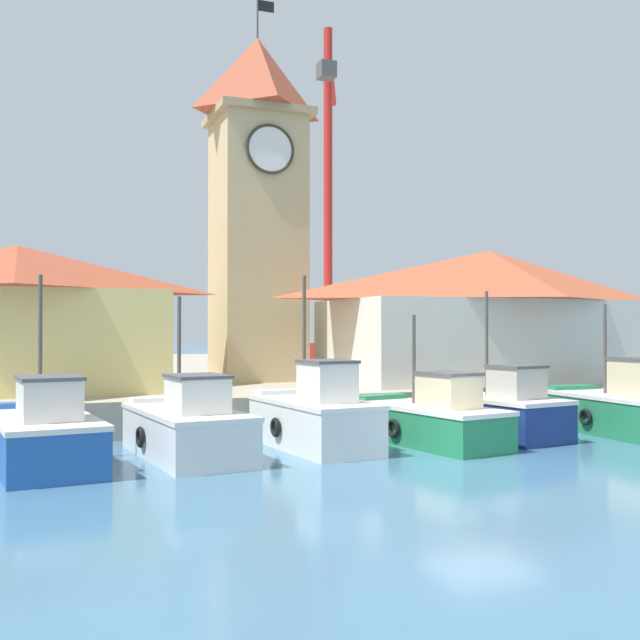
{
  "coord_description": "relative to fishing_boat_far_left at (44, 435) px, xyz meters",
  "views": [
    {
      "loc": [
        -9.93,
        -15.19,
        3.19
      ],
      "look_at": [
        -0.65,
        8.71,
        3.5
      ],
      "focal_mm": 42.0,
      "sensor_mm": 36.0,
      "label": 1
    }
  ],
  "objects": [
    {
      "name": "ground_plane",
      "position": [
        9.62,
        -3.24,
        -0.74
      ],
      "size": [
        300.0,
        300.0,
        0.0
      ],
      "primitive_type": "plane",
      "color": "teal"
    },
    {
      "name": "quay_wharf",
      "position": [
        9.62,
        23.47,
        -0.19
      ],
      "size": [
        120.0,
        40.0,
        1.11
      ],
      "primitive_type": "cube",
      "color": "#A89E89",
      "rests_on": "ground"
    },
    {
      "name": "fishing_boat_far_left",
      "position": [
        0.0,
        0.0,
        0.0
      ],
      "size": [
        2.7,
        5.34,
        4.49
      ],
      "color": "#2356A8",
      "rests_on": "ground"
    },
    {
      "name": "fishing_boat_left_outer",
      "position": [
        3.33,
        0.08,
        -0.0
      ],
      "size": [
        2.62,
        5.21,
        4.03
      ],
      "color": "silver",
      "rests_on": "ground"
    },
    {
      "name": "fishing_boat_left_inner",
      "position": [
        6.77,
        0.22,
        0.08
      ],
      "size": [
        2.38,
        4.77,
        4.66
      ],
      "color": "silver",
      "rests_on": "ground"
    },
    {
      "name": "fishing_boat_mid_left",
      "position": [
        9.98,
        -0.27,
        -0.04
      ],
      "size": [
        2.78,
        5.22,
        3.59
      ],
      "color": "#237A4C",
      "rests_on": "ground"
    },
    {
      "name": "fishing_boat_center",
      "position": [
        12.53,
        0.09,
        0.02
      ],
      "size": [
        2.71,
        4.38,
        4.32
      ],
      "color": "navy",
      "rests_on": "ground"
    },
    {
      "name": "fishing_boat_mid_right",
      "position": [
        16.32,
        -0.73,
        0.05
      ],
      "size": [
        2.2,
        5.17,
        3.96
      ],
      "color": "#237A4C",
      "rests_on": "ground"
    },
    {
      "name": "clock_tower",
      "position": [
        8.32,
        10.85,
        7.77
      ],
      "size": [
        3.83,
        3.83,
        15.6
      ],
      "color": "tan",
      "rests_on": "quay_wharf"
    },
    {
      "name": "warehouse_left",
      "position": [
        -0.72,
        8.83,
        2.88
      ],
      "size": [
        9.73,
        7.12,
        4.92
      ],
      "color": "#E5D17A",
      "rests_on": "quay_wharf"
    },
    {
      "name": "warehouse_right",
      "position": [
        17.22,
        7.56,
        3.07
      ],
      "size": [
        13.32,
        6.79,
        5.29
      ],
      "color": "silver",
      "rests_on": "quay_wharf"
    },
    {
      "name": "port_crane_near",
      "position": [
        17.11,
        25.03,
        8.58
      ],
      "size": [
        3.84,
        7.15,
        20.98
      ],
      "color": "maroon",
      "rests_on": "quay_wharf"
    },
    {
      "name": "dock_worker_near_tower",
      "position": [
        13.12,
        4.71,
        1.21
      ],
      "size": [
        0.34,
        0.22,
        1.62
      ],
      "color": "#33333D",
      "rests_on": "quay_wharf"
    }
  ]
}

